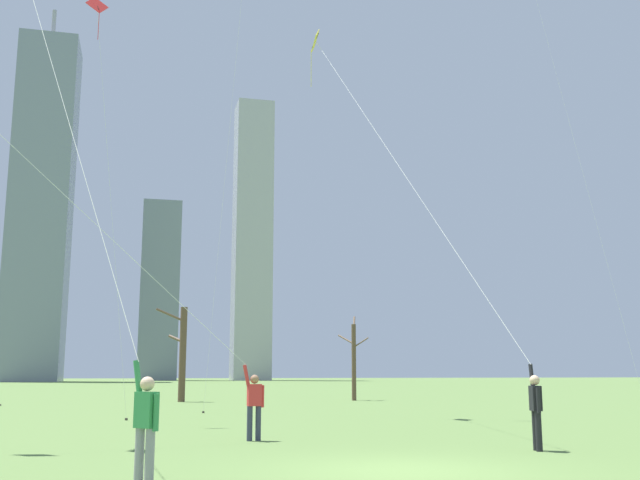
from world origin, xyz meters
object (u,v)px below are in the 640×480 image
object	(u,v)px
kite_flyer_foreground_left_green	(109,287)
distant_kite_drifting_left_red	(101,55)
kite_flyer_foreground_right_yellow	(471,299)
bare_tree_leftmost	(354,358)
bare_tree_right_of_center	(182,352)
kite_flyer_far_back_orange	(214,361)

from	to	relation	value
kite_flyer_foreground_left_green	distant_kite_drifting_left_red	distance (m)	16.90
kite_flyer_foreground_right_yellow	bare_tree_leftmost	xyz separation A→B (m)	(4.57, 26.39, -1.00)
kite_flyer_foreground_left_green	bare_tree_right_of_center	distance (m)	31.21
distant_kite_drifting_left_red	kite_flyer_foreground_left_green	bearing A→B (deg)	-84.68
kite_flyer_foreground_left_green	kite_flyer_foreground_right_yellow	world-z (taller)	kite_flyer_foreground_left_green
kite_flyer_foreground_right_yellow	bare_tree_right_of_center	distance (m)	27.38
distant_kite_drifting_left_red	bare_tree_leftmost	world-z (taller)	distant_kite_drifting_left_red
distant_kite_drifting_left_red	bare_tree_right_of_center	size ratio (longest dim) A/B	2.82
kite_flyer_far_back_orange	kite_flyer_foreground_right_yellow	world-z (taller)	kite_flyer_foreground_right_yellow
bare_tree_right_of_center	kite_flyer_foreground_right_yellow	bearing A→B (deg)	-77.92
distant_kite_drifting_left_red	kite_flyer_far_back_orange	bearing A→B (deg)	-65.30
kite_flyer_foreground_left_green	kite_flyer_foreground_right_yellow	xyz separation A→B (m)	(8.76, 4.29, 0.41)
kite_flyer_foreground_left_green	bare_tree_right_of_center	bearing A→B (deg)	84.44
kite_flyer_far_back_orange	bare_tree_right_of_center	xyz separation A→B (m)	(0.64, 25.43, 0.90)
bare_tree_leftmost	distant_kite_drifting_left_red	bearing A→B (deg)	-130.40
distant_kite_drifting_left_red	bare_tree_right_of_center	xyz separation A→B (m)	(4.29, 17.52, -10.28)
kite_flyer_foreground_left_green	bare_tree_right_of_center	world-z (taller)	kite_flyer_foreground_left_green
kite_flyer_far_back_orange	bare_tree_right_of_center	world-z (taller)	kite_flyer_far_back_orange
distant_kite_drifting_left_red	bare_tree_leftmost	xyz separation A→B (m)	(14.58, 17.14, -10.61)
kite_flyer_far_back_orange	bare_tree_leftmost	size ratio (longest dim) A/B	1.68
kite_flyer_far_back_orange	distant_kite_drifting_left_red	size ratio (longest dim) A/B	0.56
kite_flyer_foreground_right_yellow	bare_tree_right_of_center	xyz separation A→B (m)	(-5.73, 26.77, -0.68)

